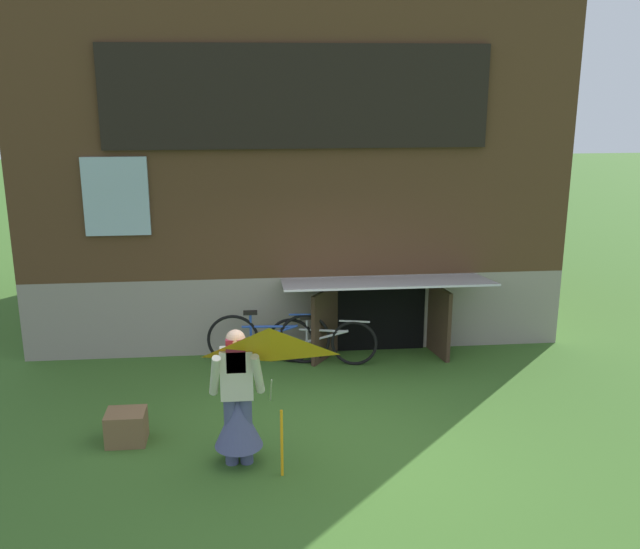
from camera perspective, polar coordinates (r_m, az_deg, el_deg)
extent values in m
plane|color=#386023|center=(8.29, -0.20, -13.76)|extent=(60.00, 60.00, 0.00)
cube|color=gray|center=(13.02, -2.38, 0.06)|extent=(8.06, 4.66, 1.17)
cube|color=#4C331E|center=(12.57, -2.52, 11.84)|extent=(8.06, 4.66, 4.16)
cube|color=black|center=(10.19, -1.81, 13.87)|extent=(5.35, 0.08, 1.41)
cube|color=#9EB7C6|center=(10.21, -1.82, 13.87)|extent=(5.19, 0.04, 1.29)
cube|color=#9EB7C6|center=(10.47, -15.82, 5.95)|extent=(0.90, 0.06, 1.10)
cube|color=black|center=(10.94, 4.66, -3.35)|extent=(1.40, 0.03, 1.05)
cube|color=#3D2B1E|center=(10.56, 0.38, -4.01)|extent=(0.45, 0.61, 1.05)
cube|color=#3D2B1E|center=(10.86, 9.35, -3.66)|extent=(0.20, 0.70, 1.05)
cube|color=#B2B2B7|center=(10.23, 5.27, -0.61)|extent=(2.95, 1.09, 0.18)
cylinder|color=#474C75|center=(7.94, -7.05, -12.16)|extent=(0.14, 0.14, 0.77)
cylinder|color=#474C75|center=(7.93, -5.87, -12.13)|extent=(0.14, 0.14, 0.77)
cone|color=#474C75|center=(7.88, -6.49, -11.40)|extent=(0.52, 0.52, 0.58)
cube|color=beige|center=(7.65, -6.61, -7.77)|extent=(0.34, 0.20, 0.55)
cylinder|color=beige|center=(7.56, -8.31, -7.91)|extent=(0.16, 0.31, 0.51)
cylinder|color=beige|center=(7.55, -4.94, -7.84)|extent=(0.16, 0.31, 0.51)
cube|color=maroon|center=(7.51, -6.67, -6.39)|extent=(0.20, 0.08, 0.36)
sphere|color=#D8AD8E|center=(7.51, -6.70, -5.12)|extent=(0.21, 0.21, 0.21)
pyramid|color=orange|center=(6.98, -3.98, -7.88)|extent=(1.08, 0.84, 0.65)
cylinder|color=beige|center=(7.46, -3.89, -9.15)|extent=(0.01, 0.71, 0.56)
cylinder|color=orange|center=(7.68, -3.04, -13.17)|extent=(0.03, 0.03, 0.75)
torus|color=black|center=(10.40, 2.71, -5.44)|extent=(0.67, 0.19, 0.67)
torus|color=black|center=(10.51, -2.27, -5.22)|extent=(0.67, 0.19, 0.67)
cylinder|color=#ADAFB5|center=(10.38, 0.21, -4.45)|extent=(0.68, 0.18, 0.04)
cylinder|color=#ADAFB5|center=(10.42, 0.21, -5.01)|extent=(0.74, 0.20, 0.27)
cylinder|color=#ADAFB5|center=(10.41, -1.04, -4.39)|extent=(0.04, 0.04, 0.38)
cube|color=black|center=(10.35, -1.05, -3.41)|extent=(0.20, 0.08, 0.05)
cylinder|color=#ADAFB5|center=(10.29, 2.74, -3.72)|extent=(0.44, 0.12, 0.03)
torus|color=black|center=(10.44, -1.24, -5.12)|extent=(0.75, 0.09, 0.75)
torus|color=black|center=(10.48, -6.88, -5.14)|extent=(0.75, 0.09, 0.75)
cylinder|color=#284CB2|center=(10.38, -4.09, -4.13)|extent=(0.77, 0.09, 0.04)
cylinder|color=#284CB2|center=(10.43, -4.07, -4.77)|extent=(0.84, 0.09, 0.30)
cylinder|color=#284CB2|center=(10.40, -5.50, -4.14)|extent=(0.04, 0.04, 0.42)
cube|color=black|center=(10.33, -5.53, -3.03)|extent=(0.20, 0.08, 0.05)
cylinder|color=#284CB2|center=(10.32, -1.25, -3.18)|extent=(0.44, 0.06, 0.03)
cube|color=brown|center=(8.67, -15.05, -11.56)|extent=(0.44, 0.38, 0.38)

